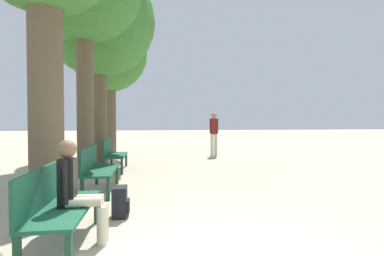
{
  "coord_description": "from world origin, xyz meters",
  "views": [
    {
      "loc": [
        -0.52,
        -2.84,
        1.45
      ],
      "look_at": [
        0.43,
        3.93,
        1.27
      ],
      "focal_mm": 28.0,
      "sensor_mm": 36.0,
      "label": 1
    }
  ],
  "objects_px": {
    "tree_row_2": "(99,22)",
    "person_seated": "(78,188)",
    "pedestrian_near": "(214,131)",
    "bench_row_0": "(56,201)",
    "tree_row_3": "(109,56)",
    "bench_row_2": "(112,152)",
    "bench_row_1": "(96,166)",
    "backpack": "(120,202)"
  },
  "relations": [
    {
      "from": "bench_row_1",
      "to": "tree_row_3",
      "type": "relative_size",
      "value": 0.27
    },
    {
      "from": "bench_row_0",
      "to": "tree_row_2",
      "type": "xyz_separation_m",
      "value": [
        -0.54,
        6.42,
        4.09
      ]
    },
    {
      "from": "person_seated",
      "to": "bench_row_1",
      "type": "bearing_deg",
      "value": 95.31
    },
    {
      "from": "tree_row_3",
      "to": "backpack",
      "type": "relative_size",
      "value": 12.38
    },
    {
      "from": "person_seated",
      "to": "backpack",
      "type": "relative_size",
      "value": 2.7
    },
    {
      "from": "person_seated",
      "to": "pedestrian_near",
      "type": "xyz_separation_m",
      "value": [
        3.39,
        8.23,
        0.35
      ]
    },
    {
      "from": "person_seated",
      "to": "pedestrian_near",
      "type": "height_order",
      "value": "pedestrian_near"
    },
    {
      "from": "bench_row_2",
      "to": "person_seated",
      "type": "xyz_separation_m",
      "value": [
        0.24,
        -5.21,
        0.14
      ]
    },
    {
      "from": "backpack",
      "to": "person_seated",
      "type": "bearing_deg",
      "value": -112.43
    },
    {
      "from": "backpack",
      "to": "pedestrian_near",
      "type": "bearing_deg",
      "value": 67.64
    },
    {
      "from": "bench_row_2",
      "to": "tree_row_2",
      "type": "xyz_separation_m",
      "value": [
        -0.54,
        1.19,
        4.09
      ]
    },
    {
      "from": "tree_row_2",
      "to": "backpack",
      "type": "bearing_deg",
      "value": -77.9
    },
    {
      "from": "bench_row_0",
      "to": "pedestrian_near",
      "type": "xyz_separation_m",
      "value": [
        3.63,
        8.24,
        0.49
      ]
    },
    {
      "from": "bench_row_1",
      "to": "backpack",
      "type": "bearing_deg",
      "value": -69.21
    },
    {
      "from": "bench_row_1",
      "to": "tree_row_3",
      "type": "distance_m",
      "value": 7.11
    },
    {
      "from": "bench_row_2",
      "to": "tree_row_2",
      "type": "bearing_deg",
      "value": 114.41
    },
    {
      "from": "backpack",
      "to": "pedestrian_near",
      "type": "xyz_separation_m",
      "value": [
        3.0,
        7.29,
        0.78
      ]
    },
    {
      "from": "tree_row_2",
      "to": "person_seated",
      "type": "bearing_deg",
      "value": -83.03
    },
    {
      "from": "bench_row_0",
      "to": "bench_row_1",
      "type": "distance_m",
      "value": 2.61
    },
    {
      "from": "bench_row_1",
      "to": "pedestrian_near",
      "type": "xyz_separation_m",
      "value": [
        3.63,
        5.63,
        0.49
      ]
    },
    {
      "from": "backpack",
      "to": "bench_row_2",
      "type": "bearing_deg",
      "value": 98.39
    },
    {
      "from": "tree_row_3",
      "to": "person_seated",
      "type": "relative_size",
      "value": 4.59
    },
    {
      "from": "tree_row_3",
      "to": "pedestrian_near",
      "type": "bearing_deg",
      "value": -7.33
    },
    {
      "from": "tree_row_3",
      "to": "backpack",
      "type": "xyz_separation_m",
      "value": [
        1.17,
        -7.82,
        -3.8
      ]
    },
    {
      "from": "tree_row_3",
      "to": "pedestrian_near",
      "type": "height_order",
      "value": "tree_row_3"
    },
    {
      "from": "bench_row_1",
      "to": "pedestrian_near",
      "type": "relative_size",
      "value": 0.87
    },
    {
      "from": "bench_row_0",
      "to": "tree_row_2",
      "type": "bearing_deg",
      "value": 94.82
    },
    {
      "from": "bench_row_2",
      "to": "bench_row_0",
      "type": "bearing_deg",
      "value": -90.0
    },
    {
      "from": "backpack",
      "to": "pedestrian_near",
      "type": "height_order",
      "value": "pedestrian_near"
    },
    {
      "from": "bench_row_0",
      "to": "tree_row_3",
      "type": "height_order",
      "value": "tree_row_3"
    },
    {
      "from": "tree_row_2",
      "to": "pedestrian_near",
      "type": "xyz_separation_m",
      "value": [
        4.17,
        1.82,
        -3.6
      ]
    },
    {
      "from": "person_seated",
      "to": "backpack",
      "type": "distance_m",
      "value": 1.11
    },
    {
      "from": "bench_row_1",
      "to": "pedestrian_near",
      "type": "height_order",
      "value": "pedestrian_near"
    },
    {
      "from": "bench_row_0",
      "to": "backpack",
      "type": "xyz_separation_m",
      "value": [
        0.63,
        0.95,
        -0.29
      ]
    },
    {
      "from": "bench_row_0",
      "to": "person_seated",
      "type": "bearing_deg",
      "value": 2.52
    },
    {
      "from": "bench_row_2",
      "to": "person_seated",
      "type": "distance_m",
      "value": 5.22
    },
    {
      "from": "bench_row_1",
      "to": "person_seated",
      "type": "distance_m",
      "value": 2.62
    },
    {
      "from": "bench_row_0",
      "to": "bench_row_1",
      "type": "height_order",
      "value": "same"
    },
    {
      "from": "bench_row_1",
      "to": "backpack",
      "type": "height_order",
      "value": "bench_row_1"
    },
    {
      "from": "bench_row_2",
      "to": "pedestrian_near",
      "type": "height_order",
      "value": "pedestrian_near"
    },
    {
      "from": "bench_row_1",
      "to": "tree_row_3",
      "type": "xyz_separation_m",
      "value": [
        -0.54,
        6.16,
        3.5
      ]
    },
    {
      "from": "bench_row_1",
      "to": "pedestrian_near",
      "type": "bearing_deg",
      "value": 57.19
    }
  ]
}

